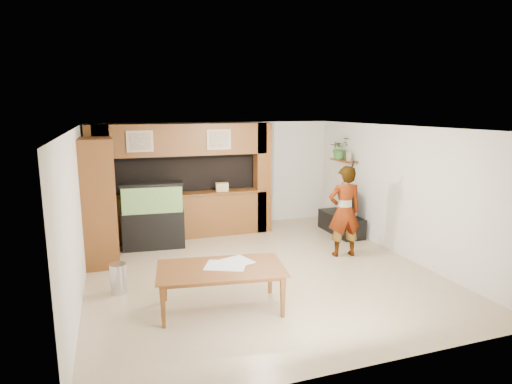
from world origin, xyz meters
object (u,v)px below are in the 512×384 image
object	(u,v)px
pantry_cabinet	(100,202)
television	(342,200)
aquarium	(153,216)
person	(344,211)
dining_table	(222,289)

from	to	relation	value
pantry_cabinet	television	size ratio (longest dim) A/B	2.01
aquarium	television	world-z (taller)	aquarium
aquarium	television	bearing A→B (deg)	0.82
aquarium	pantry_cabinet	bearing A→B (deg)	-144.00
television	person	distance (m)	1.61
aquarium	dining_table	bearing A→B (deg)	-73.70
pantry_cabinet	person	xyz separation A→B (m)	(4.59, -1.13, -0.28)
person	aquarium	bearing A→B (deg)	-17.41
pantry_cabinet	aquarium	bearing A→B (deg)	30.83
person	dining_table	size ratio (longest dim) A/B	1.00
pantry_cabinet	television	distance (m)	5.37
television	person	bearing A→B (deg)	171.14
person	dining_table	world-z (taller)	person
pantry_cabinet	aquarium	xyz separation A→B (m)	(1.02, 0.61, -0.51)
aquarium	television	size ratio (longest dim) A/B	1.18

